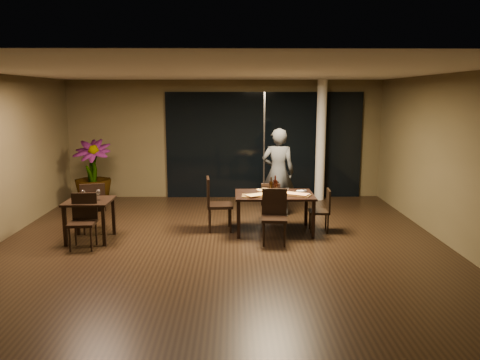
# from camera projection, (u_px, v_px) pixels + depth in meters

# --- Properties ---
(ground) EXTENTS (8.00, 8.00, 0.00)m
(ground) POSITION_uv_depth(u_px,v_px,m) (222.00, 244.00, 8.32)
(ground) COLOR black
(ground) RESTS_ON ground
(wall_back) EXTENTS (8.00, 0.10, 3.00)m
(wall_back) POSITION_uv_depth(u_px,v_px,m) (225.00, 139.00, 12.03)
(wall_back) COLOR #493F26
(wall_back) RESTS_ON ground
(wall_front) EXTENTS (8.00, 0.10, 3.00)m
(wall_front) POSITION_uv_depth(u_px,v_px,m) (209.00, 226.00, 4.07)
(wall_front) COLOR #493F26
(wall_front) RESTS_ON ground
(wall_right) EXTENTS (0.10, 8.00, 3.00)m
(wall_right) POSITION_uv_depth(u_px,v_px,m) (454.00, 161.00, 8.11)
(wall_right) COLOR #493F26
(wall_right) RESTS_ON ground
(ceiling) EXTENTS (8.00, 8.00, 0.04)m
(ceiling) POSITION_uv_depth(u_px,v_px,m) (220.00, 71.00, 7.78)
(ceiling) COLOR silver
(ceiling) RESTS_ON wall_back
(window_panel) EXTENTS (5.00, 0.06, 2.70)m
(window_panel) POSITION_uv_depth(u_px,v_px,m) (264.00, 145.00, 11.99)
(window_panel) COLOR black
(window_panel) RESTS_ON ground
(column) EXTENTS (0.24, 0.24, 3.00)m
(column) POSITION_uv_depth(u_px,v_px,m) (321.00, 141.00, 11.67)
(column) COLOR silver
(column) RESTS_ON ground
(main_table) EXTENTS (1.50, 1.00, 0.75)m
(main_table) POSITION_uv_depth(u_px,v_px,m) (274.00, 198.00, 9.00)
(main_table) COLOR black
(main_table) RESTS_ON ground
(side_table) EXTENTS (0.80, 0.80, 0.75)m
(side_table) POSITION_uv_depth(u_px,v_px,m) (89.00, 207.00, 8.47)
(side_table) COLOR black
(side_table) RESTS_ON ground
(chair_main_far) EXTENTS (0.41, 0.41, 0.84)m
(chair_main_far) POSITION_uv_depth(u_px,v_px,m) (270.00, 200.00, 9.71)
(chair_main_far) COLOR black
(chair_main_far) RESTS_ON ground
(chair_main_near) EXTENTS (0.48, 0.48, 0.97)m
(chair_main_near) POSITION_uv_depth(u_px,v_px,m) (274.00, 213.00, 8.36)
(chair_main_near) COLOR black
(chair_main_near) RESTS_ON ground
(chair_main_left) EXTENTS (0.53, 0.53, 1.05)m
(chair_main_left) POSITION_uv_depth(u_px,v_px,m) (215.00, 201.00, 9.10)
(chair_main_left) COLOR black
(chair_main_left) RESTS_ON ground
(chair_main_right) EXTENTS (0.41, 0.41, 0.84)m
(chair_main_right) POSITION_uv_depth(u_px,v_px,m) (323.00, 208.00, 9.03)
(chair_main_right) COLOR black
(chair_main_right) RESTS_ON ground
(chair_side_far) EXTENTS (0.57, 0.57, 0.98)m
(chair_side_far) POSITION_uv_depth(u_px,v_px,m) (93.00, 205.00, 8.95)
(chair_side_far) COLOR black
(chair_side_far) RESTS_ON ground
(chair_side_near) EXTENTS (0.46, 0.46, 0.94)m
(chair_side_near) POSITION_uv_depth(u_px,v_px,m) (83.00, 218.00, 8.10)
(chair_side_near) COLOR black
(chair_side_near) RESTS_ON ground
(diner) EXTENTS (0.69, 0.49, 1.92)m
(diner) POSITION_uv_depth(u_px,v_px,m) (278.00, 172.00, 10.18)
(diner) COLOR #2C2F31
(diner) RESTS_ON ground
(potted_plant) EXTENTS (0.90, 0.90, 1.58)m
(potted_plant) POSITION_uv_depth(u_px,v_px,m) (93.00, 173.00, 11.11)
(potted_plant) COLOR #174518
(potted_plant) RESTS_ON ground
(pizza_board_left) EXTENTS (0.64, 0.34, 0.01)m
(pizza_board_left) POSITION_uv_depth(u_px,v_px,m) (259.00, 196.00, 8.77)
(pizza_board_left) COLOR #473117
(pizza_board_left) RESTS_ON main_table
(pizza_board_right) EXTENTS (0.61, 0.50, 0.01)m
(pizza_board_right) POSITION_uv_depth(u_px,v_px,m) (296.00, 195.00, 8.85)
(pizza_board_right) COLOR #452F16
(pizza_board_right) RESTS_ON main_table
(oblong_pizza_left) EXTENTS (0.50, 0.40, 0.02)m
(oblong_pizza_left) POSITION_uv_depth(u_px,v_px,m) (259.00, 195.00, 8.77)
(oblong_pizza_left) COLOR maroon
(oblong_pizza_left) RESTS_ON pizza_board_left
(oblong_pizza_right) EXTENTS (0.50, 0.40, 0.02)m
(oblong_pizza_right) POSITION_uv_depth(u_px,v_px,m) (296.00, 194.00, 8.84)
(oblong_pizza_right) COLOR maroon
(oblong_pizza_right) RESTS_ON pizza_board_right
(round_pizza) EXTENTS (0.31, 0.31, 0.01)m
(round_pizza) POSITION_uv_depth(u_px,v_px,m) (264.00, 190.00, 9.30)
(round_pizza) COLOR #BF3915
(round_pizza) RESTS_ON main_table
(bottle_a) EXTENTS (0.07, 0.07, 0.31)m
(bottle_a) POSITION_uv_depth(u_px,v_px,m) (271.00, 185.00, 9.03)
(bottle_a) COLOR black
(bottle_a) RESTS_ON main_table
(bottle_b) EXTENTS (0.06, 0.06, 0.25)m
(bottle_b) POSITION_uv_depth(u_px,v_px,m) (277.00, 187.00, 8.97)
(bottle_b) COLOR black
(bottle_b) RESTS_ON main_table
(bottle_c) EXTENTS (0.07, 0.07, 0.34)m
(bottle_c) POSITION_uv_depth(u_px,v_px,m) (275.00, 184.00, 9.07)
(bottle_c) COLOR black
(bottle_c) RESTS_ON main_table
(tumbler_left) EXTENTS (0.08, 0.08, 0.09)m
(tumbler_left) POSITION_uv_depth(u_px,v_px,m) (261.00, 191.00, 9.04)
(tumbler_left) COLOR white
(tumbler_left) RESTS_ON main_table
(tumbler_right) EXTENTS (0.07, 0.07, 0.09)m
(tumbler_right) POSITION_uv_depth(u_px,v_px,m) (287.00, 190.00, 9.11)
(tumbler_right) COLOR white
(tumbler_right) RESTS_ON main_table
(napkin_near) EXTENTS (0.19, 0.12, 0.01)m
(napkin_near) POSITION_uv_depth(u_px,v_px,m) (305.00, 194.00, 8.91)
(napkin_near) COLOR white
(napkin_near) RESTS_ON main_table
(napkin_far) EXTENTS (0.20, 0.14, 0.01)m
(napkin_far) POSITION_uv_depth(u_px,v_px,m) (301.00, 191.00, 9.22)
(napkin_far) COLOR white
(napkin_far) RESTS_ON main_table
(wine_glass_a) EXTENTS (0.07, 0.07, 0.16)m
(wine_glass_a) POSITION_uv_depth(u_px,v_px,m) (83.00, 195.00, 8.54)
(wine_glass_a) COLOR white
(wine_glass_a) RESTS_ON side_table
(wine_glass_b) EXTENTS (0.08, 0.08, 0.19)m
(wine_glass_b) POSITION_uv_depth(u_px,v_px,m) (98.00, 195.00, 8.42)
(wine_glass_b) COLOR white
(wine_glass_b) RESTS_ON side_table
(side_napkin) EXTENTS (0.21, 0.17, 0.01)m
(side_napkin) POSITION_uv_depth(u_px,v_px,m) (90.00, 202.00, 8.29)
(side_napkin) COLOR silver
(side_napkin) RESTS_ON side_table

